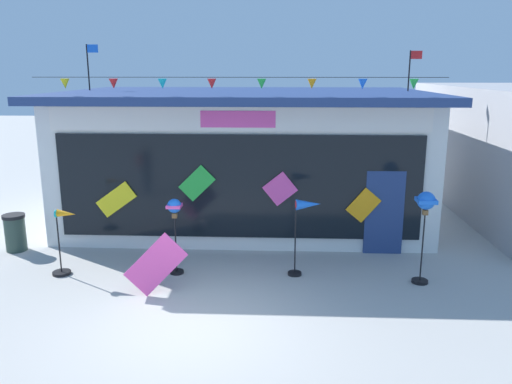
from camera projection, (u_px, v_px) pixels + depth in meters
ground_plane at (192, 325)px, 8.74m from camera, size 80.00×80.00×0.00m
kite_shop_building at (247, 155)px, 14.75m from camera, size 9.91×6.64×4.97m
wind_spinner_far_left at (64, 239)px, 10.73m from camera, size 0.64×0.38×1.43m
wind_spinner_left at (175, 216)px, 10.67m from camera, size 0.30×0.30×1.65m
wind_spinner_center_left at (305, 217)px, 10.57m from camera, size 0.68×0.32×1.67m
wind_spinner_center_right at (425, 210)px, 10.12m from camera, size 0.37×0.37×1.93m
trash_bin at (15, 232)px, 12.25m from camera, size 0.52×0.52×0.90m
display_kite_on_ground at (156, 264)px, 9.80m from camera, size 1.23×0.25×1.23m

